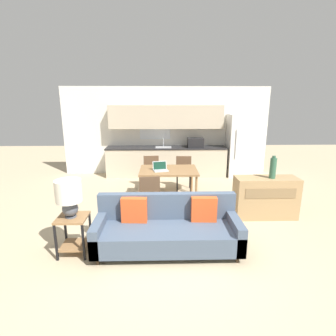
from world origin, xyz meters
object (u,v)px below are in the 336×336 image
dining_chair_far_right (184,171)px  couch (167,229)px  dining_chair_near_left (149,193)px  vase (273,168)px  dining_chair_far_left (151,171)px  credenza (265,197)px  table_lamp (69,195)px  refrigerator (240,146)px  laptop (160,168)px  side_table (73,229)px  dining_table (168,172)px

dining_chair_far_right → couch: bearing=-97.0°
dining_chair_near_left → dining_chair_far_right: bearing=-124.8°
vase → dining_chair_far_left: size_ratio=0.51×
credenza → table_lamp: bearing=-160.2°
refrigerator → dining_chair_far_left: 2.98m
vase → dining_chair_far_right: 2.42m
laptop → dining_chair_far_right: bearing=41.9°
laptop → table_lamp: bearing=-135.6°
side_table → credenza: bearing=19.8°
dining_table → dining_chair_far_left: size_ratio=1.51×
dining_chair_far_left → dining_chair_near_left: (0.01, -1.72, 0.00)m
refrigerator → dining_chair_near_left: (-2.66, -2.95, -0.45)m
dining_chair_far_right → laptop: 1.10m
dining_chair_far_right → dining_chair_far_left: size_ratio=1.00×
dining_table → dining_chair_far_left: (-0.42, 0.86, -0.18)m
vase → laptop: size_ratio=1.19×
couch → dining_table: bearing=87.9°
dining_table → table_lamp: table_lamp is taller
side_table → credenza: credenza is taller
side_table → dining_chair_near_left: bearing=50.1°
dining_table → refrigerator: bearing=42.9°
vase → laptop: (-2.16, 0.90, -0.23)m
couch → dining_chair_far_right: bearing=80.1°
dining_table → side_table: dining_table is taller
refrigerator → laptop: bearing=-138.3°
credenza → side_table: bearing=-160.2°
couch → table_lamp: (-1.43, -0.11, 0.62)m
dining_chair_near_left → laptop: bearing=-114.0°
couch → side_table: 1.42m
couch → laptop: (-0.11, 1.98, 0.47)m
vase → dining_chair_near_left: 2.45m
side_table → refrigerator: bearing=48.6°
refrigerator → couch: 4.80m
couch → side_table: (-1.42, -0.10, 0.07)m
side_table → credenza: 3.61m
vase → refrigerator: bearing=84.8°
refrigerator → credenza: size_ratio=1.55×
dining_chair_far_left → dining_table: bearing=-68.0°
side_table → dining_chair_far_right: bearing=57.0°
dining_table → dining_chair_near_left: (-0.41, -0.86, -0.18)m
credenza → laptop: (-2.09, 0.86, 0.39)m
refrigerator → vase: refrigerator is taller
couch → dining_chair_far_right: 2.90m
side_table → vase: bearing=18.8°
table_lamp → laptop: bearing=57.7°
dining_chair_far_left → refrigerator: bearing=20.6°
refrigerator → dining_chair_near_left: size_ratio=2.18×
couch → dining_chair_near_left: (-0.33, 1.20, 0.17)m
dining_table → dining_chair_far_right: (0.42, 0.79, -0.18)m
side_table → table_lamp: (-0.01, -0.01, 0.55)m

